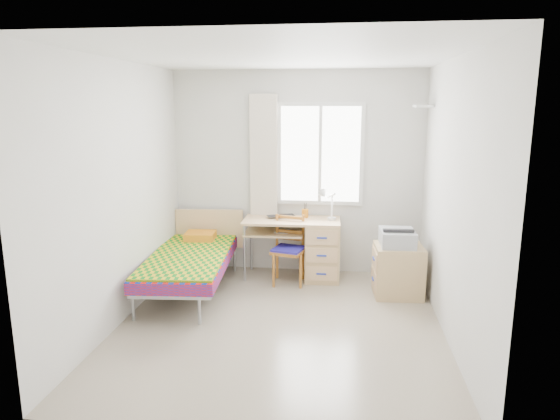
{
  "coord_description": "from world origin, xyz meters",
  "views": [
    {
      "loc": [
        0.59,
        -4.62,
        2.17
      ],
      "look_at": [
        -0.07,
        0.55,
        1.06
      ],
      "focal_mm": 32.0,
      "sensor_mm": 36.0,
      "label": 1
    }
  ],
  "objects_px": {
    "bed": "(191,259)",
    "chair": "(290,245)",
    "desk": "(317,247)",
    "cabinet": "(398,271)",
    "printer": "(397,237)"
  },
  "relations": [
    {
      "from": "desk",
      "to": "printer",
      "type": "xyz_separation_m",
      "value": [
        0.94,
        -0.45,
        0.28
      ]
    },
    {
      "from": "chair",
      "to": "cabinet",
      "type": "bearing_deg",
      "value": 2.34
    },
    {
      "from": "chair",
      "to": "desk",
      "type": "bearing_deg",
      "value": 44.18
    },
    {
      "from": "cabinet",
      "to": "printer",
      "type": "height_order",
      "value": "printer"
    },
    {
      "from": "desk",
      "to": "printer",
      "type": "bearing_deg",
      "value": -27.15
    },
    {
      "from": "bed",
      "to": "desk",
      "type": "relative_size",
      "value": 1.58
    },
    {
      "from": "bed",
      "to": "printer",
      "type": "distance_m",
      "value": 2.4
    },
    {
      "from": "printer",
      "to": "cabinet",
      "type": "bearing_deg",
      "value": -38.61
    },
    {
      "from": "cabinet",
      "to": "printer",
      "type": "relative_size",
      "value": 1.3
    },
    {
      "from": "desk",
      "to": "chair",
      "type": "height_order",
      "value": "chair"
    },
    {
      "from": "desk",
      "to": "chair",
      "type": "bearing_deg",
      "value": -152.04
    },
    {
      "from": "desk",
      "to": "cabinet",
      "type": "height_order",
      "value": "desk"
    },
    {
      "from": "bed",
      "to": "desk",
      "type": "distance_m",
      "value": 1.57
    },
    {
      "from": "bed",
      "to": "chair",
      "type": "distance_m",
      "value": 1.2
    },
    {
      "from": "printer",
      "to": "chair",
      "type": "bearing_deg",
      "value": 165.95
    }
  ]
}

